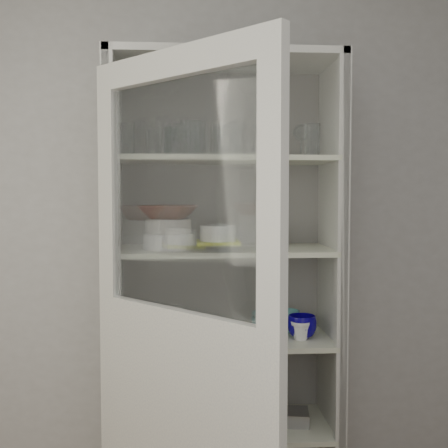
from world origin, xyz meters
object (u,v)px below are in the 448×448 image
(terracotta_bowl, at_px, (168,212))
(goblet_0, at_px, (176,141))
(mug_teal, at_px, (288,321))
(teal_jar, at_px, (261,324))
(goblet_3, at_px, (301,140))
(mug_white, at_px, (301,331))
(cupboard_door, at_px, (180,374))
(cream_dish, at_px, (168,418))
(grey_bowl_stack, at_px, (270,233))
(white_canister, at_px, (171,322))
(cream_bowl, at_px, (168,226))
(glass_platter, at_px, (218,246))
(white_ramekin, at_px, (218,233))
(mug_blue, at_px, (302,327))
(measuring_cups, at_px, (205,337))
(tin_box, at_px, (287,417))
(plate_stack_back, at_px, (174,238))
(pantry_cabinet, at_px, (223,316))
(goblet_2, at_px, (220,142))
(yellow_trivet, at_px, (218,242))
(goblet_1, at_px, (184,139))
(plate_stack_front, at_px, (169,241))

(terracotta_bowl, bearing_deg, goblet_0, 76.77)
(mug_teal, distance_m, teal_jar, 0.14)
(goblet_3, relative_size, mug_white, 1.93)
(cupboard_door, bearing_deg, cream_dish, 143.01)
(grey_bowl_stack, distance_m, white_canister, 0.60)
(cream_bowl, bearing_deg, grey_bowl_stack, 9.66)
(terracotta_bowl, bearing_deg, grey_bowl_stack, 9.66)
(cream_bowl, height_order, grey_bowl_stack, cream_bowl)
(glass_platter, relative_size, cream_dish, 1.69)
(mug_teal, bearing_deg, white_ramekin, -141.70)
(terracotta_bowl, height_order, glass_platter, terracotta_bowl)
(mug_blue, bearing_deg, grey_bowl_stack, 123.04)
(mug_teal, relative_size, measuring_cups, 1.08)
(goblet_0, distance_m, terracotta_bowl, 0.35)
(goblet_0, height_order, tin_box, goblet_0)
(tin_box, bearing_deg, glass_platter, -178.73)
(goblet_0, height_order, grey_bowl_stack, goblet_0)
(goblet_3, distance_m, terracotta_bowl, 0.70)
(plate_stack_back, distance_m, cream_dish, 0.81)
(pantry_cabinet, relative_size, goblet_2, 13.52)
(goblet_0, relative_size, goblet_3, 0.92)
(tin_box, bearing_deg, yellow_trivet, -178.73)
(cream_bowl, distance_m, cream_dish, 0.87)
(goblet_1, xyz_separation_m, grey_bowl_stack, (0.39, -0.06, -0.43))
(cupboard_door, relative_size, cream_bowl, 10.06)
(pantry_cabinet, xyz_separation_m, plate_stack_back, (-0.22, 0.03, 0.36))
(goblet_0, bearing_deg, white_canister, -108.26)
(yellow_trivet, xyz_separation_m, measuring_cups, (-0.06, -0.07, -0.41))
(white_canister, bearing_deg, goblet_2, 16.55)
(plate_stack_back, height_order, cream_bowl, cream_bowl)
(mug_blue, bearing_deg, glass_platter, 153.28)
(goblet_1, bearing_deg, tin_box, -14.35)
(goblet_2, height_order, glass_platter, goblet_2)
(goblet_1, bearing_deg, cupboard_door, -91.26)
(yellow_trivet, relative_size, teal_jar, 1.87)
(goblet_3, height_order, plate_stack_front, goblet_3)
(goblet_2, relative_size, terracotta_bowl, 0.64)
(measuring_cups, bearing_deg, plate_stack_front, 162.42)
(terracotta_bowl, bearing_deg, mug_teal, 10.33)
(white_canister, bearing_deg, mug_blue, -6.79)
(goblet_3, height_order, cream_dish, goblet_3)
(measuring_cups, distance_m, tin_box, 0.55)
(goblet_1, bearing_deg, goblet_3, -1.75)
(mug_white, height_order, cream_dish, mug_white)
(tin_box, bearing_deg, mug_blue, -33.64)
(mug_blue, bearing_deg, tin_box, 124.37)
(glass_platter, distance_m, mug_blue, 0.52)
(glass_platter, bearing_deg, cupboard_door, -107.26)
(cupboard_door, xyz_separation_m, plate_stack_back, (-0.03, 0.65, 0.42))
(goblet_0, relative_size, grey_bowl_stack, 1.25)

